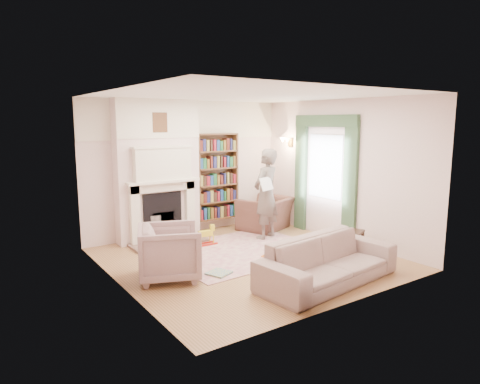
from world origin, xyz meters
TOP-DOWN VIEW (x-y plane):
  - floor at (0.00, 0.00)m, footprint 4.50×4.50m
  - ceiling at (0.00, 0.00)m, footprint 4.50×4.50m
  - wall_back at (0.00, 2.25)m, footprint 4.50×0.00m
  - wall_front at (0.00, -2.25)m, footprint 4.50×0.00m
  - wall_left at (-2.25, 0.00)m, footprint 0.00×4.50m
  - wall_right at (2.25, 0.00)m, footprint 0.00×4.50m
  - fireplace at (-0.75, 2.05)m, footprint 1.70×0.58m
  - bookcase at (0.65, 2.12)m, footprint 1.00×0.24m
  - window at (2.23, 0.40)m, footprint 0.02×0.90m
  - curtain_left at (2.20, -0.30)m, footprint 0.07×0.32m
  - curtain_right at (2.20, 1.10)m, footprint 0.07×0.32m
  - pelmet at (2.19, 0.40)m, footprint 0.09×1.70m
  - wall_sconce at (2.03, 1.50)m, footprint 0.20×0.24m
  - rug at (0.15, 0.47)m, footprint 2.93×2.31m
  - armchair_reading at (1.53, 1.50)m, footprint 1.36×1.28m
  - armchair_left at (-1.52, -0.10)m, footprint 1.18×1.17m
  - sofa at (0.34, -1.57)m, footprint 2.41×1.16m
  - man_reading at (1.08, 0.90)m, footprint 0.78×0.65m
  - newspaper at (0.93, 0.70)m, footprint 0.39×0.23m
  - coffee_table at (1.50, -0.88)m, footprint 0.82×0.70m
  - paraffin_heater at (-0.91, 1.90)m, footprint 0.31×0.31m
  - rocking_horse at (-0.21, 1.13)m, footprint 0.45×0.18m
  - board_game at (-0.83, -0.38)m, footprint 0.42×0.42m
  - game_box_lid at (-1.02, 0.30)m, footprint 0.39×0.32m
  - comic_annuals at (0.28, -0.32)m, footprint 0.64×0.87m

SIDE VIEW (x-z plane):
  - floor at x=0.00m, z-range 0.00..0.00m
  - rug at x=0.15m, z-range 0.00..0.01m
  - comic_annuals at x=0.28m, z-range 0.01..0.03m
  - board_game at x=-0.83m, z-range 0.01..0.04m
  - game_box_lid at x=-1.02m, z-range 0.01..0.06m
  - rocking_horse at x=-0.21m, z-range 0.00..0.39m
  - coffee_table at x=1.50m, z-range 0.00..0.45m
  - paraffin_heater at x=-0.91m, z-range 0.00..0.55m
  - sofa at x=0.34m, z-range 0.00..0.68m
  - armchair_reading at x=1.53m, z-range 0.00..0.71m
  - armchair_left at x=-1.52m, z-range 0.00..0.83m
  - man_reading at x=1.08m, z-range 0.00..1.84m
  - newspaper at x=0.93m, z-range 1.04..1.29m
  - bookcase at x=0.65m, z-range 0.25..2.10m
  - curtain_left at x=2.20m, z-range 0.00..2.40m
  - curtain_right at x=2.20m, z-range 0.00..2.40m
  - fireplace at x=-0.75m, z-range -0.01..2.79m
  - wall_back at x=0.00m, z-range -0.85..3.65m
  - wall_front at x=0.00m, z-range -0.85..3.65m
  - wall_left at x=-2.25m, z-range -0.85..3.65m
  - wall_right at x=2.25m, z-range -0.85..3.65m
  - window at x=2.23m, z-range 0.80..2.10m
  - wall_sconce at x=2.03m, z-range 1.78..2.02m
  - pelmet at x=2.19m, z-range 2.26..2.50m
  - ceiling at x=0.00m, z-range 2.80..2.80m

